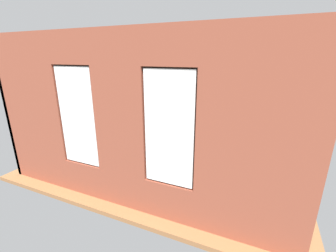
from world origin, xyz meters
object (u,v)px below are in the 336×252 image
at_px(couch_left, 263,175).
at_px(potted_plant_mid_room_small, 212,140).
at_px(cup_ceramic, 166,143).
at_px(potted_plant_near_tv, 79,138).
at_px(remote_silver, 181,144).
at_px(remote_black, 183,146).
at_px(papasan_chair, 169,129).
at_px(potted_plant_between_couches, 200,169).
at_px(potted_plant_beside_window_right, 56,149).
at_px(couch_by_window, 143,176).
at_px(coffee_table, 181,146).
at_px(potted_plant_corner_near_left, 272,134).
at_px(table_plant_small, 196,142).
at_px(candle_jar, 177,141).
at_px(tv_flatscreen, 91,120).
at_px(potted_plant_foreground_right, 128,112).
at_px(potted_plant_corner_far_left, 272,196).
at_px(media_console, 93,137).
at_px(potted_plant_by_left_couch, 250,147).

relative_size(couch_left, potted_plant_mid_room_small, 3.13).
distance_m(cup_ceramic, potted_plant_near_tv, 2.52).
relative_size(remote_silver, remote_black, 1.00).
distance_m(remote_black, papasan_chair, 1.72).
height_order(potted_plant_between_couches, potted_plant_beside_window_right, potted_plant_between_couches).
height_order(couch_by_window, coffee_table, couch_by_window).
relative_size(couch_left, remote_silver, 12.12).
relative_size(potted_plant_near_tv, potted_plant_corner_near_left, 1.56).
xyz_separation_m(remote_black, potted_plant_between_couches, (-0.97, 1.69, 0.32)).
bearing_deg(table_plant_small, couch_left, 155.03).
relative_size(cup_ceramic, candle_jar, 0.68).
height_order(tv_flatscreen, potted_plant_corner_near_left, tv_flatscreen).
bearing_deg(potted_plant_foreground_right, potted_plant_corner_far_left, 146.11).
bearing_deg(tv_flatscreen, potted_plant_mid_room_small, -167.43).
bearing_deg(couch_by_window, coffee_table, -96.79).
bearing_deg(potted_plant_corner_near_left, potted_plant_near_tv, 30.02).
bearing_deg(media_console, potted_plant_beside_window_right, 101.40).
height_order(coffee_table, table_plant_small, table_plant_small).
distance_m(couch_by_window, media_console, 3.42).
xyz_separation_m(couch_by_window, remote_silver, (-0.22, -1.87, 0.12)).
bearing_deg(couch_by_window, papasan_chair, -76.86).
height_order(couch_by_window, potted_plant_corner_near_left, potted_plant_corner_near_left).
height_order(remote_silver, papasan_chair, papasan_chair).
xyz_separation_m(cup_ceramic, potted_plant_near_tv, (2.23, 1.15, 0.21)).
height_order(candle_jar, media_console, candle_jar).
bearing_deg(potted_plant_between_couches, potted_plant_corner_far_left, 173.65).
relative_size(coffee_table, remote_black, 8.43).
distance_m(media_console, tv_flatscreen, 0.62).
distance_m(potted_plant_corner_far_left, potted_plant_foreground_right, 6.43).
relative_size(candle_jar, remote_black, 0.74).
relative_size(couch_left, potted_plant_beside_window_right, 1.78).
xyz_separation_m(coffee_table, table_plant_small, (-0.39, -0.15, 0.15)).
bearing_deg(coffee_table, potted_plant_near_tv, 25.67).
bearing_deg(potted_plant_beside_window_right, coffee_table, -145.51).
bearing_deg(candle_jar, table_plant_small, -175.68).
bearing_deg(table_plant_small, potted_plant_mid_room_small, -123.88).
bearing_deg(coffee_table, couch_by_window, 83.21).
xyz_separation_m(potted_plant_corner_near_left, potted_plant_by_left_couch, (0.55, 0.94, -0.16)).
bearing_deg(potted_plant_beside_window_right, potted_plant_corner_near_left, -145.56).
bearing_deg(table_plant_small, potted_plant_corner_near_left, -143.41).
relative_size(couch_by_window, potted_plant_by_left_couch, 2.76).
distance_m(table_plant_small, tv_flatscreen, 3.63).
relative_size(table_plant_small, potted_plant_corner_far_left, 0.21).
relative_size(papasan_chair, potted_plant_between_couches, 0.91).
relative_size(couch_by_window, remote_silver, 10.02).
xyz_separation_m(remote_silver, potted_plant_by_left_couch, (-1.88, -0.72, -0.04)).
bearing_deg(potted_plant_by_left_couch, couch_left, 105.44).
height_order(couch_by_window, remote_black, couch_by_window).
bearing_deg(potted_plant_by_left_couch, coffee_table, 21.03).
height_order(couch_left, potted_plant_mid_room_small, couch_left).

